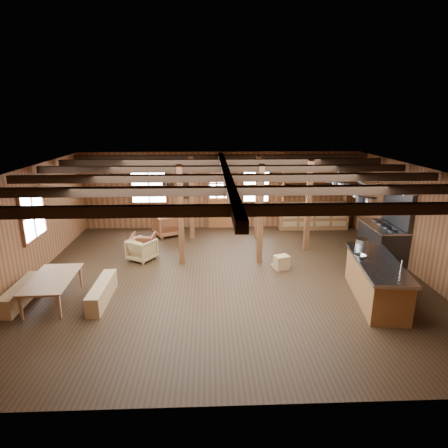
{
  "coord_description": "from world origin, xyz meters",
  "views": [
    {
      "loc": [
        -0.41,
        -8.96,
        4.07
      ],
      "look_at": [
        -0.02,
        0.82,
        1.2
      ],
      "focal_mm": 30.0,
      "sensor_mm": 36.0,
      "label": 1
    }
  ],
  "objects": [
    {
      "name": "timber_posts",
      "position": [
        0.52,
        2.08,
        1.4
      ],
      "size": [
        3.95,
        2.35,
        2.8
      ],
      "color": "#482E14",
      "rests_on": "floor"
    },
    {
      "name": "dining_table",
      "position": [
        -3.9,
        -1.2,
        0.29
      ],
      "size": [
        1.0,
        1.71,
        0.59
      ],
      "primitive_type": "imported",
      "rotation": [
        0.0,
        0.0,
        1.61
      ],
      "color": "#926442",
      "rests_on": "floor"
    },
    {
      "name": "window_back_right",
      "position": [
        1.3,
        4.46,
        1.6
      ],
      "size": [
        1.02,
        0.06,
        1.32
      ],
      "color": "white",
      "rests_on": "wall_back"
    },
    {
      "name": "room",
      "position": [
        0.0,
        0.0,
        1.4
      ],
      "size": [
        10.04,
        9.04,
        2.84
      ],
      "color": "black",
      "rests_on": "ground"
    },
    {
      "name": "armchair_c",
      "position": [
        -2.38,
        1.3,
        0.32
      ],
      "size": [
        0.95,
        0.95,
        0.64
      ],
      "primitive_type": "imported",
      "rotation": [
        0.0,
        0.0,
        2.58
      ],
      "color": "olive",
      "rests_on": "floor"
    },
    {
      "name": "bench_wall",
      "position": [
        -4.65,
        -1.2,
        0.21
      ],
      "size": [
        0.29,
        1.56,
        0.43
      ],
      "primitive_type": "cube",
      "color": "olive",
      "rests_on": "floor"
    },
    {
      "name": "window_back_left",
      "position": [
        -2.6,
        4.46,
        1.6
      ],
      "size": [
        1.32,
        0.06,
        1.32
      ],
      "color": "white",
      "rests_on": "wall_back"
    },
    {
      "name": "back_door",
      "position": [
        0.0,
        4.45,
        0.88
      ],
      "size": [
        1.02,
        0.08,
        2.15
      ],
      "color": "brown",
      "rests_on": "floor"
    },
    {
      "name": "pot_rack",
      "position": [
        3.12,
        0.43,
        2.26
      ],
      "size": [
        0.38,
        3.0,
        0.45
      ],
      "color": "#2E2E31",
      "rests_on": "ceiling"
    },
    {
      "name": "step_stool",
      "position": [
        1.54,
        0.46,
        0.19
      ],
      "size": [
        0.51,
        0.43,
        0.38
      ],
      "primitive_type": "cube",
      "rotation": [
        0.0,
        0.0,
        0.34
      ],
      "color": "olive",
      "rests_on": "floor"
    },
    {
      "name": "armchair_b",
      "position": [
        -2.43,
        1.84,
        0.31
      ],
      "size": [
        0.69,
        0.71,
        0.62
      ],
      "primitive_type": "imported",
      "rotation": [
        0.0,
        0.0,
        3.1
      ],
      "color": "brown",
      "rests_on": "floor"
    },
    {
      "name": "kitchen_island",
      "position": [
        3.33,
        -1.38,
        0.48
      ],
      "size": [
        1.22,
        2.6,
        1.2
      ],
      "rotation": [
        0.0,
        0.0,
        -0.14
      ],
      "color": "brown",
      "rests_on": "floor"
    },
    {
      "name": "window_left",
      "position": [
        -4.96,
        0.5,
        1.6
      ],
      "size": [
        0.14,
        1.24,
        1.32
      ],
      "color": "white",
      "rests_on": "wall_back"
    },
    {
      "name": "armchair_a",
      "position": [
        -1.91,
        3.57,
        0.39
      ],
      "size": [
        1.14,
        1.15,
        0.78
      ],
      "primitive_type": "imported",
      "rotation": [
        0.0,
        0.0,
        3.64
      ],
      "color": "brown",
      "rests_on": "floor"
    },
    {
      "name": "back_counter",
      "position": [
        3.4,
        4.2,
        0.6
      ],
      "size": [
        2.55,
        0.6,
        2.45
      ],
      "color": "brown",
      "rests_on": "floor"
    },
    {
      "name": "notice_boards",
      "position": [
        -1.5,
        4.46,
        1.64
      ],
      "size": [
        1.08,
        0.03,
        0.9
      ],
      "color": "silver",
      "rests_on": "wall_back"
    },
    {
      "name": "counter_pot",
      "position": [
        3.35,
        -0.37,
        1.03
      ],
      "size": [
        0.31,
        0.31,
        0.18
      ],
      "primitive_type": "cylinder",
      "color": "#ADB0B4",
      "rests_on": "kitchen_island"
    },
    {
      "name": "bowl",
      "position": [
        3.0,
        -1.14,
        0.97
      ],
      "size": [
        0.32,
        0.32,
        0.07
      ],
      "primitive_type": "imported",
      "rotation": [
        0.0,
        0.0,
        0.23
      ],
      "color": "silver",
      "rests_on": "kitchen_island"
    },
    {
      "name": "commercial_range",
      "position": [
        4.64,
        1.12,
        0.67
      ],
      "size": [
        0.88,
        1.72,
        2.12
      ],
      "color": "#2E2E31",
      "rests_on": "floor"
    },
    {
      "name": "ceiling_joists",
      "position": [
        0.0,
        0.18,
        2.68
      ],
      "size": [
        9.8,
        8.82,
        0.18
      ],
      "color": "black",
      "rests_on": "ceiling"
    },
    {
      "name": "bench_aisle",
      "position": [
        -2.86,
        -1.2,
        0.22
      ],
      "size": [
        0.3,
        1.6,
        0.44
      ],
      "primitive_type": "cube",
      "color": "olive",
      "rests_on": "floor"
    },
    {
      "name": "pendant_lamps",
      "position": [
        -2.25,
        1.0,
        2.25
      ],
      "size": [
        1.86,
        2.36,
        0.66
      ],
      "color": "#2E2E31",
      "rests_on": "ceiling"
    }
  ]
}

